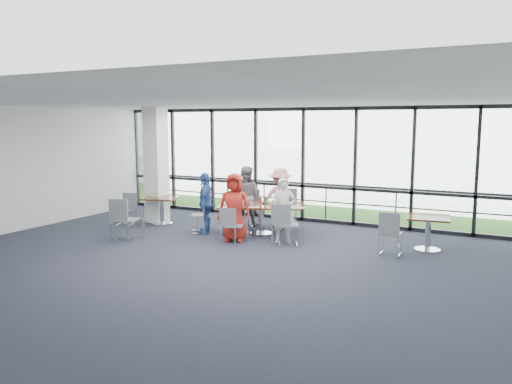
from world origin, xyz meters
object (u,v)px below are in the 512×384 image
at_px(main_table, 261,209).
at_px(chair_main_nr, 288,225).
at_px(diner_near_left, 234,207).
at_px(diner_far_right, 280,198).
at_px(structural_column, 156,165).
at_px(chair_spare_la, 127,220).
at_px(side_table_right, 429,222).
at_px(chair_spare_r, 391,234).
at_px(chair_main_fl, 247,208).
at_px(side_table_left, 162,201).
at_px(chair_spare_lb, 124,210).
at_px(diner_near_right, 284,210).
at_px(chair_main_end, 200,215).
at_px(chair_main_nl, 234,226).
at_px(diner_end, 205,203).
at_px(chair_main_fr, 285,208).
at_px(diner_far_left, 245,196).

xyz_separation_m(main_table, chair_main_nr, (1.05, -0.75, -0.17)).
distance_m(diner_near_left, diner_far_right, 1.91).
relative_size(structural_column, chair_spare_la, 3.25).
relative_size(side_table_right, chair_spare_r, 1.07).
relative_size(chair_main_fl, chair_spare_la, 0.97).
relative_size(main_table, side_table_left, 2.15).
distance_m(structural_column, chair_spare_la, 2.54).
height_order(chair_spare_lb, chair_spare_r, chair_spare_r).
xyz_separation_m(diner_near_right, chair_spare_lb, (-4.63, -0.25, -0.33)).
bearing_deg(chair_spare_lb, chair_spare_r, 159.16).
bearing_deg(chair_main_end, chair_main_nr, 53.94).
distance_m(chair_main_nl, chair_main_end, 1.42).
distance_m(side_table_left, chair_spare_la, 1.97).
relative_size(side_table_left, diner_near_left, 0.68).
distance_m(diner_near_right, chair_main_nr, 0.40).
xyz_separation_m(diner_near_left, chair_main_fl, (-0.59, 1.70, -0.33)).
distance_m(diner_near_left, chair_spare_r, 3.60).
distance_m(side_table_right, diner_end, 5.32).
bearing_deg(diner_near_right, chair_spare_la, -175.80).
relative_size(chair_main_fr, chair_spare_la, 0.99).
bearing_deg(side_table_right, diner_end, -171.61).
xyz_separation_m(main_table, chair_main_fl, (-0.82, 0.75, -0.16)).
xyz_separation_m(structural_column, chair_spare_la, (0.80, -2.14, -1.11)).
xyz_separation_m(side_table_left, chair_spare_lb, (-0.78, -0.65, -0.21)).
xyz_separation_m(diner_near_left, chair_main_fr, (0.35, 2.15, -0.32)).
bearing_deg(chair_main_fr, diner_far_right, 80.22).
xyz_separation_m(diner_end, chair_main_nr, (2.34, -0.18, -0.30)).
height_order(main_table, diner_end, diner_end).
bearing_deg(side_table_left, diner_near_left, -16.15).
height_order(main_table, chair_spare_lb, chair_spare_lb).
distance_m(diner_near_left, chair_main_fl, 1.83).
bearing_deg(diner_near_left, diner_end, 142.47).
distance_m(diner_near_left, diner_near_right, 1.17).
relative_size(diner_end, chair_spare_r, 1.69).
xyz_separation_m(structural_column, chair_main_fr, (3.44, 1.13, -1.11)).
bearing_deg(diner_far_left, chair_spare_la, 42.44).
relative_size(diner_near_right, chair_main_fr, 1.56).
xyz_separation_m(diner_far_right, chair_main_end, (-1.53, -1.51, -0.34)).
height_order(main_table, chair_main_end, chair_main_end).
distance_m(diner_end, chair_main_end, 0.36).
distance_m(side_table_right, diner_far_right, 3.95).
xyz_separation_m(diner_end, chair_main_fl, (0.47, 1.32, -0.29)).
xyz_separation_m(side_table_right, chair_main_nl, (-4.11, -1.35, -0.23)).
bearing_deg(main_table, diner_near_left, -124.95).
relative_size(chair_spare_lb, chair_spare_r, 0.94).
xyz_separation_m(chair_main_nl, chair_main_fl, (-0.68, 1.89, 0.07)).
xyz_separation_m(diner_far_left, chair_main_end, (-0.60, -1.29, -0.36)).
bearing_deg(chair_spare_lb, chair_main_nr, 157.89).
bearing_deg(diner_far_left, chair_spare_lb, 11.11).
bearing_deg(chair_main_fr, diner_end, 45.15).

